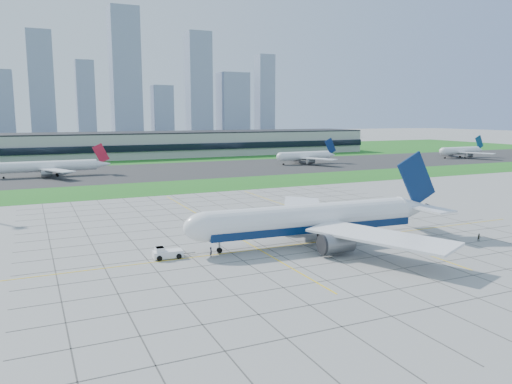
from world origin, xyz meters
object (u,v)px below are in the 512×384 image
(distant_jet_1, at_px, (50,166))
(pushback_tug, at_px, (166,253))
(airliner, at_px, (313,219))
(crew_near, at_px, (211,252))
(crew_far, at_px, (479,237))
(distant_jet_3, at_px, (461,151))
(distant_jet_2, at_px, (306,156))

(distant_jet_1, bearing_deg, pushback_tug, -84.52)
(airliner, relative_size, crew_near, 31.83)
(crew_far, xyz_separation_m, distant_jet_3, (160.11, 155.36, 3.66))
(crew_near, relative_size, distant_jet_1, 0.04)
(distant_jet_2, xyz_separation_m, distant_jet_3, (108.41, -6.51, -0.00))
(crew_near, xyz_separation_m, crew_far, (56.26, -12.66, -0.12))
(airliner, bearing_deg, distant_jet_1, 110.07)
(airliner, distance_m, crew_far, 36.15)
(distant_jet_3, bearing_deg, distant_jet_1, 178.81)
(airliner, relative_size, distant_jet_3, 1.41)
(crew_near, xyz_separation_m, distant_jet_2, (107.97, 149.21, 3.54))
(pushback_tug, relative_size, distant_jet_3, 0.19)
(distant_jet_1, xyz_separation_m, distant_jet_3, (238.31, -4.95, -0.00))
(crew_near, bearing_deg, airliner, -63.74)
(crew_far, bearing_deg, airliner, 177.39)
(airliner, height_order, crew_far, airliner)
(pushback_tug, distance_m, distant_jet_2, 186.97)
(pushback_tug, bearing_deg, crew_far, -10.26)
(crew_far, height_order, distant_jet_3, distant_jet_3)
(airliner, bearing_deg, crew_far, -18.79)
(pushback_tug, bearing_deg, distant_jet_3, 35.07)
(crew_near, distance_m, distant_jet_2, 184.21)
(crew_near, distance_m, crew_far, 57.67)
(crew_near, distance_m, distant_jet_1, 149.31)
(distant_jet_2, bearing_deg, pushback_tug, -128.34)
(crew_far, xyz_separation_m, distant_jet_2, (51.70, 161.87, 3.66))
(distant_jet_3, bearing_deg, distant_jet_2, 176.56)
(pushback_tug, height_order, distant_jet_1, distant_jet_1)
(crew_near, distance_m, distant_jet_3, 259.21)
(crew_near, height_order, crew_far, crew_near)
(distant_jet_1, bearing_deg, distant_jet_2, 0.69)
(crew_far, xyz_separation_m, distant_jet_1, (-78.20, 160.31, 3.66))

